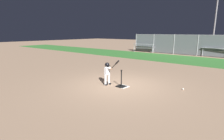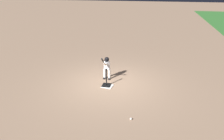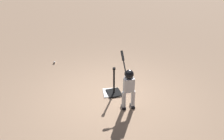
% 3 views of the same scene
% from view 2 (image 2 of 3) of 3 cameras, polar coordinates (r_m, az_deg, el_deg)
% --- Properties ---
extents(ground_plane, '(90.00, 90.00, 0.00)m').
position_cam_2_polar(ground_plane, '(9.62, -0.36, -3.64)').
color(ground_plane, '#93755B').
extents(home_plate, '(0.50, 0.50, 0.02)m').
position_cam_2_polar(home_plate, '(9.40, -1.21, -4.22)').
color(home_plate, white).
rests_on(home_plate, ground_plane).
extents(batting_tee, '(0.40, 0.36, 0.78)m').
position_cam_2_polar(batting_tee, '(9.41, -1.47, -3.45)').
color(batting_tee, black).
rests_on(batting_tee, ground_plane).
extents(batter_child, '(0.85, 0.34, 1.24)m').
position_cam_2_polar(batter_child, '(9.84, -1.42, 1.19)').
color(batter_child, silver).
rests_on(batter_child, ground_plane).
extents(baseball, '(0.07, 0.07, 0.07)m').
position_cam_2_polar(baseball, '(7.29, 4.97, -12.58)').
color(baseball, white).
rests_on(baseball, ground_plane).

